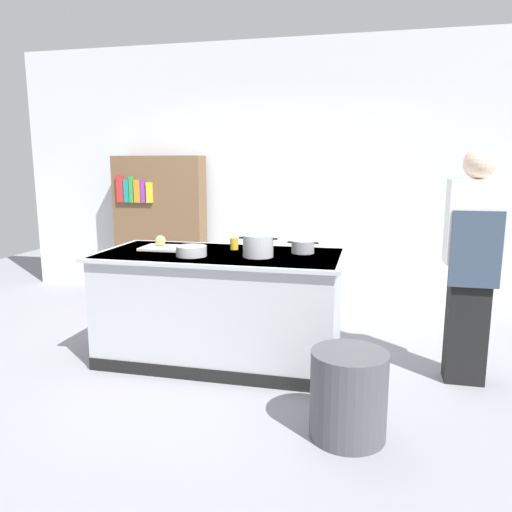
% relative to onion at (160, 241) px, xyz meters
% --- Properties ---
extents(ground_plane, '(10.00, 10.00, 0.00)m').
position_rel_onion_xyz_m(ground_plane, '(0.57, -0.11, -0.96)').
color(ground_plane, gray).
extents(back_wall, '(6.40, 0.12, 3.00)m').
position_rel_onion_xyz_m(back_wall, '(0.57, 1.99, 0.54)').
color(back_wall, silver).
rests_on(back_wall, ground_plane).
extents(counter_island, '(1.98, 0.98, 0.90)m').
position_rel_onion_xyz_m(counter_island, '(0.57, -0.11, -0.50)').
color(counter_island, '#B7BABF').
rests_on(counter_island, ground_plane).
extents(cutting_board, '(0.40, 0.28, 0.02)m').
position_rel_onion_xyz_m(cutting_board, '(0.07, -0.04, -0.05)').
color(cutting_board, silver).
rests_on(cutting_board, counter_island).
extents(onion, '(0.09, 0.09, 0.09)m').
position_rel_onion_xyz_m(onion, '(0.00, 0.00, 0.00)').
color(onion, tan).
rests_on(onion, cutting_board).
extents(stock_pot, '(0.30, 0.23, 0.17)m').
position_rel_onion_xyz_m(stock_pot, '(0.90, -0.20, 0.02)').
color(stock_pot, '#B7BABF').
rests_on(stock_pot, counter_island).
extents(sauce_pan, '(0.25, 0.18, 0.10)m').
position_rel_onion_xyz_m(sauce_pan, '(1.21, 0.04, -0.01)').
color(sauce_pan, '#99999E').
rests_on(sauce_pan, counter_island).
extents(mixing_bowl, '(0.24, 0.24, 0.08)m').
position_rel_onion_xyz_m(mixing_bowl, '(0.39, -0.29, -0.02)').
color(mixing_bowl, '#B7BABF').
rests_on(mixing_bowl, counter_island).
extents(juice_cup, '(0.07, 0.07, 0.10)m').
position_rel_onion_xyz_m(juice_cup, '(0.63, 0.08, -0.01)').
color(juice_cup, yellow).
rests_on(juice_cup, counter_island).
extents(trash_bin, '(0.45, 0.45, 0.53)m').
position_rel_onion_xyz_m(trash_bin, '(1.65, -1.09, -0.70)').
color(trash_bin, '#4C4C51').
rests_on(trash_bin, ground_plane).
extents(person_chef, '(0.38, 0.25, 1.72)m').
position_rel_onion_xyz_m(person_chef, '(2.46, -0.10, -0.05)').
color(person_chef, black).
rests_on(person_chef, ground_plane).
extents(bookshelf, '(1.10, 0.31, 1.70)m').
position_rel_onion_xyz_m(bookshelf, '(-0.75, 1.69, -0.11)').
color(bookshelf, brown).
rests_on(bookshelf, ground_plane).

